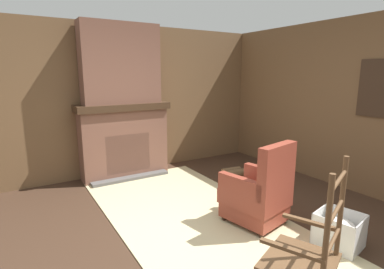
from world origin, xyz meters
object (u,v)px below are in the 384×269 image
rocking_chair (305,265)px  storage_case (142,98)px  laundry_basket (339,230)px  armchair (258,195)px  firewood_stack (233,176)px  oil_lamp_vase (103,97)px

rocking_chair → storage_case: (-3.72, 0.29, 0.92)m
rocking_chair → laundry_basket: rocking_chair is taller
rocking_chair → laundry_basket: 1.18m
armchair → laundry_basket: size_ratio=2.04×
rocking_chair → armchair: bearing=-52.8°
armchair → rocking_chair: rocking_chair is taller
armchair → storage_case: 2.74m
rocking_chair → firewood_stack: size_ratio=2.96×
laundry_basket → firewood_stack: bearing=172.7°
oil_lamp_vase → storage_case: 0.66m
laundry_basket → oil_lamp_vase: oil_lamp_vase is taller
laundry_basket → oil_lamp_vase: size_ratio=1.57×
firewood_stack → laundry_basket: 2.06m
armchair → rocking_chair: (1.20, -0.69, 0.05)m
storage_case → oil_lamp_vase: bearing=-90.0°
rocking_chair → laundry_basket: (-0.41, 1.08, -0.24)m
armchair → storage_case: storage_case is taller
firewood_stack → oil_lamp_vase: oil_lamp_vase is taller
oil_lamp_vase → storage_case: oil_lamp_vase is taller
rocking_chair → oil_lamp_vase: bearing=-17.1°
armchair → storage_case: (-2.53, -0.40, 0.98)m
oil_lamp_vase → armchair: bearing=22.9°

